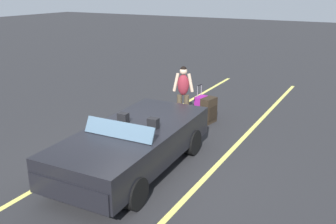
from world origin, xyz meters
TOP-DOWN VIEW (x-y plane):
  - ground_plane at (0.00, 0.00)m, footprint 80.00×80.00m
  - lot_line_near at (0.00, -1.20)m, footprint 18.00×0.12m
  - lot_line_mid at (0.00, 1.50)m, footprint 18.00×0.12m
  - convertible_car at (0.21, 0.01)m, footprint 4.21×1.98m
  - suitcase_large_black at (-3.48, 0.23)m, footprint 0.52×0.37m
  - suitcase_medium_bright at (-3.91, -0.21)m, footprint 0.42×0.30m
  - traveler_person at (-3.15, -0.43)m, footprint 0.32×0.59m

SIDE VIEW (x-z plane):
  - ground_plane at x=0.00m, z-range 0.00..0.00m
  - lot_line_near at x=0.00m, z-range 0.00..0.00m
  - lot_line_mid at x=0.00m, z-range 0.00..0.00m
  - suitcase_medium_bright at x=-3.91m, z-range -0.17..0.80m
  - suitcase_large_black at x=-3.48m, z-range 0.00..0.74m
  - convertible_car at x=0.21m, z-range -0.03..1.21m
  - traveler_person at x=-3.15m, z-range 0.10..1.76m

